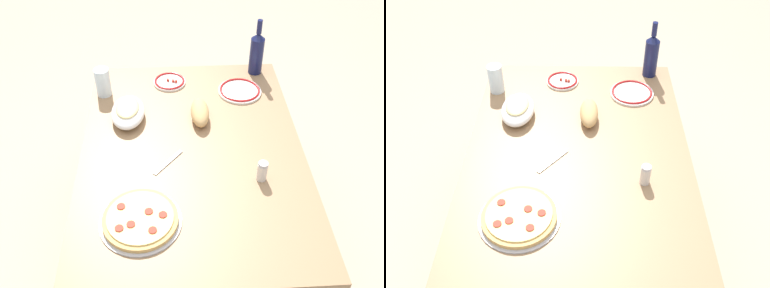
{
  "view_description": "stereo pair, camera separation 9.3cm",
  "coord_description": "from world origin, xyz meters",
  "views": [
    {
      "loc": [
        1.32,
        -0.07,
        1.94
      ],
      "look_at": [
        0.0,
        0.0,
        0.74
      ],
      "focal_mm": 40.2,
      "sensor_mm": 36.0,
      "label": 1
    },
    {
      "loc": [
        1.33,
        0.02,
        1.94
      ],
      "look_at": [
        0.0,
        0.0,
        0.74
      ],
      "focal_mm": 40.2,
      "sensor_mm": 36.0,
      "label": 2
    }
  ],
  "objects": [
    {
      "name": "fork_right",
      "position": [
        0.07,
        -0.1,
        0.71
      ],
      "size": [
        0.14,
        0.12,
        0.0
      ],
      "primitive_type": "cube",
      "rotation": [
        0.0,
        0.0,
        5.57
      ],
      "color": "#B7B7BC",
      "rests_on": "dining_table"
    },
    {
      "name": "side_plate_far",
      "position": [
        -0.5,
        -0.09,
        0.71
      ],
      "size": [
        0.16,
        0.16,
        0.02
      ],
      "color": "white",
      "rests_on": "dining_table"
    },
    {
      "name": "pepperoni_pizza",
      "position": [
        0.37,
        -0.2,
        0.72
      ],
      "size": [
        0.3,
        0.3,
        0.03
      ],
      "color": "#B7B7BC",
      "rests_on": "dining_table"
    },
    {
      "name": "bread_loaf",
      "position": [
        -0.2,
        0.05,
        0.74
      ],
      "size": [
        0.19,
        0.08,
        0.07
      ],
      "primitive_type": "ellipsoid",
      "color": "tan",
      "rests_on": "dining_table"
    },
    {
      "name": "spice_shaker",
      "position": [
        0.19,
        0.26,
        0.75
      ],
      "size": [
        0.04,
        0.04,
        0.09
      ],
      "color": "silver",
      "rests_on": "dining_table"
    },
    {
      "name": "wine_bottle",
      "position": [
        -0.58,
        0.36,
        0.82
      ],
      "size": [
        0.07,
        0.07,
        0.29
      ],
      "color": "#141942",
      "rests_on": "dining_table"
    },
    {
      "name": "water_glass",
      "position": [
        -0.42,
        -0.41,
        0.78
      ],
      "size": [
        0.07,
        0.07,
        0.14
      ],
      "primitive_type": "cylinder",
      "color": "silver",
      "rests_on": "dining_table"
    },
    {
      "name": "side_plate_near",
      "position": [
        -0.4,
        0.26,
        0.71
      ],
      "size": [
        0.21,
        0.21,
        0.02
      ],
      "color": "white",
      "rests_on": "dining_table"
    },
    {
      "name": "ground_plane",
      "position": [
        0.0,
        0.0,
        0.0
      ],
      "size": [
        8.0,
        8.0,
        0.0
      ],
      "primitive_type": "plane",
      "color": "tan",
      "rests_on": "ground"
    },
    {
      "name": "dining_table",
      "position": [
        0.0,
        0.0,
        0.6
      ],
      "size": [
        1.3,
        0.94,
        0.71
      ],
      "color": "#93704C",
      "rests_on": "ground"
    },
    {
      "name": "baked_pasta_dish",
      "position": [
        -0.22,
        -0.28,
        0.75
      ],
      "size": [
        0.24,
        0.15,
        0.08
      ],
      "color": "white",
      "rests_on": "dining_table"
    }
  ]
}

